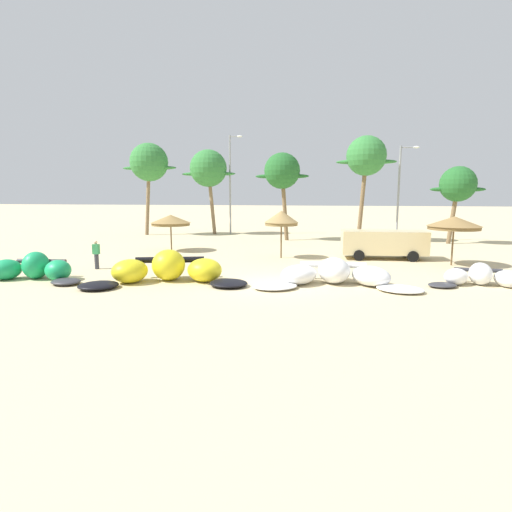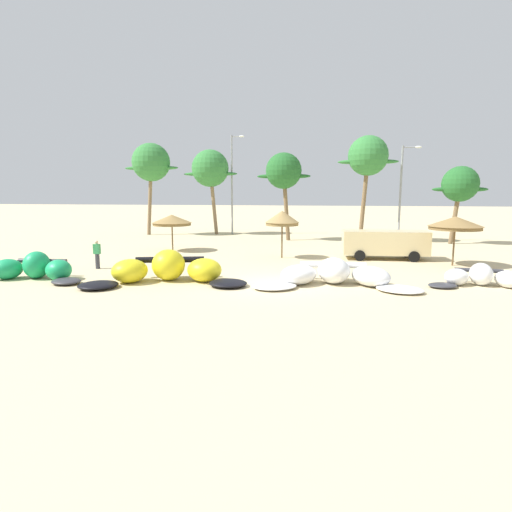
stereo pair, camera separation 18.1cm
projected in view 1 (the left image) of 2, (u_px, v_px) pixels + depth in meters
The scene contains 17 objects.
ground_plane at pixel (269, 284), 19.40m from camera, with size 260.00×260.00×0.00m, color beige.
kite_far_left at pixel (32, 269), 20.19m from camera, with size 6.09×3.06×1.36m.
kite_left at pixel (168, 270), 19.69m from camera, with size 7.79×4.63×1.52m.
kite_left_of_center at pixel (335, 275), 19.13m from camera, with size 7.83×3.85×1.21m.
kite_center at pixel (482, 277), 18.87m from camera, with size 5.11×2.55×1.04m.
beach_umbrella_near_van at pixel (171, 220), 30.18m from camera, with size 2.93×2.93×2.69m.
beach_umbrella_middle at pixel (281, 218), 26.81m from camera, with size 2.24×2.24×3.12m.
beach_umbrella_near_palms at pixel (454, 223), 24.03m from camera, with size 3.05×3.05×2.90m.
parked_van at pixel (382, 242), 26.69m from camera, with size 5.40×2.40×1.84m.
person_by_umbrellas at pixel (96, 255), 23.08m from camera, with size 0.36×0.24×1.62m.
palm_leftmost at pixel (149, 163), 41.38m from camera, with size 5.73×3.82×9.28m.
palm_left at pixel (208, 169), 42.28m from camera, with size 5.72×3.81×8.72m.
palm_left_of_gap at pixel (282, 172), 36.78m from camera, with size 4.84×3.23×7.87m.
palm_center_left at pixel (366, 157), 35.55m from camera, with size 5.16×3.44×9.20m.
palm_center_right at pixel (458, 185), 34.26m from camera, with size 4.43×2.95×6.50m.
lamppost_west at pixel (231, 181), 42.32m from camera, with size 1.42×0.24×10.12m.
lamppost_west_center at pixel (400, 188), 36.15m from camera, with size 1.66×0.24×8.35m.
Camera 1 is at (2.57, -18.82, 4.21)m, focal length 28.79 mm.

